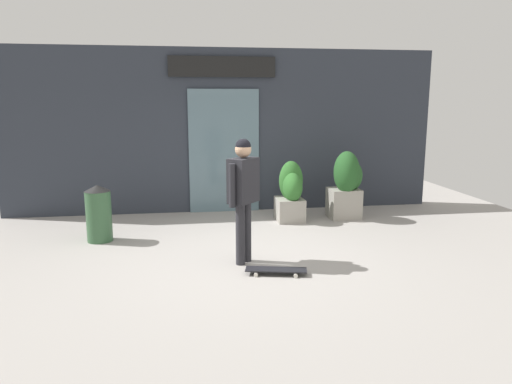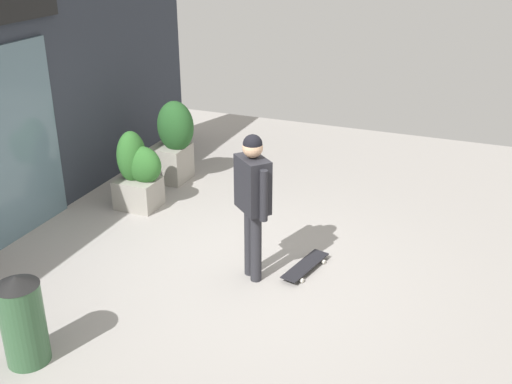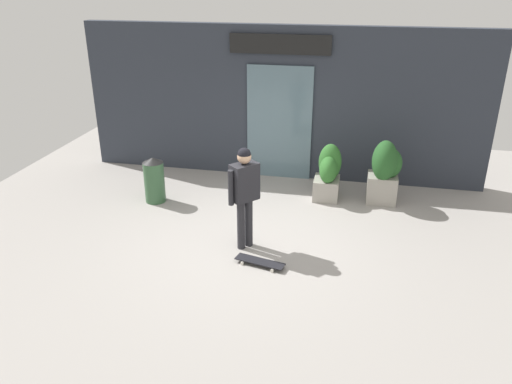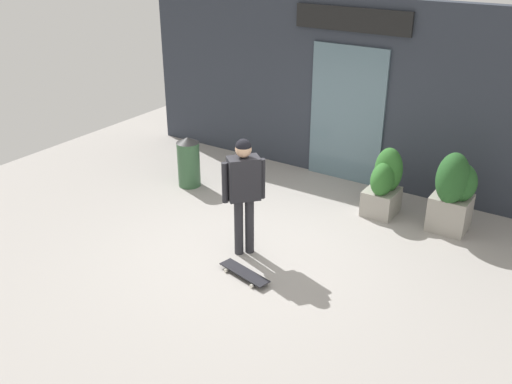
{
  "view_description": "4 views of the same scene",
  "coord_description": "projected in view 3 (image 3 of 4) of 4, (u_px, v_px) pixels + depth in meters",
  "views": [
    {
      "loc": [
        -0.85,
        -6.73,
        2.28
      ],
      "look_at": [
        0.15,
        -0.2,
        1.01
      ],
      "focal_mm": 33.73,
      "sensor_mm": 36.0,
      "label": 1
    },
    {
      "loc": [
        -5.81,
        -2.59,
        3.85
      ],
      "look_at": [
        0.15,
        -0.2,
        1.01
      ],
      "focal_mm": 43.04,
      "sensor_mm": 36.0,
      "label": 2
    },
    {
      "loc": [
        1.7,
        -7.5,
        4.31
      ],
      "look_at": [
        0.15,
        -0.2,
        1.01
      ],
      "focal_mm": 35.28,
      "sensor_mm": 36.0,
      "label": 3
    },
    {
      "loc": [
        4.12,
        -6.22,
        4.39
      ],
      "look_at": [
        0.15,
        -0.2,
        1.01
      ],
      "focal_mm": 40.33,
      "sensor_mm": 36.0,
      "label": 4
    }
  ],
  "objects": [
    {
      "name": "ground_plane",
      "position": [
        250.0,
        240.0,
        8.77
      ],
      "size": [
        12.0,
        12.0,
        0.0
      ],
      "primitive_type": "plane",
      "color": "#9E9993"
    },
    {
      "name": "planter_box_left",
      "position": [
        328.0,
        173.0,
        10.17
      ],
      "size": [
        0.52,
        0.68,
        1.14
      ],
      "color": "gray",
      "rests_on": "ground_plane"
    },
    {
      "name": "skateboarder",
      "position": [
        245.0,
        188.0,
        8.12
      ],
      "size": [
        0.49,
        0.5,
        1.77
      ],
      "rotation": [
        0.0,
        0.0,
        -0.72
      ],
      "color": "#28282D",
      "rests_on": "ground_plane"
    },
    {
      "name": "planter_box_right",
      "position": [
        385.0,
        171.0,
        9.91
      ],
      "size": [
        0.63,
        0.69,
        1.32
      ],
      "color": "gray",
      "rests_on": "ground_plane"
    },
    {
      "name": "building_facade",
      "position": [
        281.0,
        104.0,
        10.95
      ],
      "size": [
        8.8,
        0.31,
        3.3
      ],
      "color": "#2D333D",
      "rests_on": "ground_plane"
    },
    {
      "name": "trash_bin",
      "position": [
        154.0,
        180.0,
        10.06
      ],
      "size": [
        0.42,
        0.42,
        0.94
      ],
      "color": "#335938",
      "rests_on": "ground_plane"
    },
    {
      "name": "skateboard",
      "position": [
        260.0,
        262.0,
        7.99
      ],
      "size": [
        0.84,
        0.38,
        0.08
      ],
      "rotation": [
        0.0,
        0.0,
        -0.22
      ],
      "color": "black",
      "rests_on": "ground_plane"
    }
  ]
}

